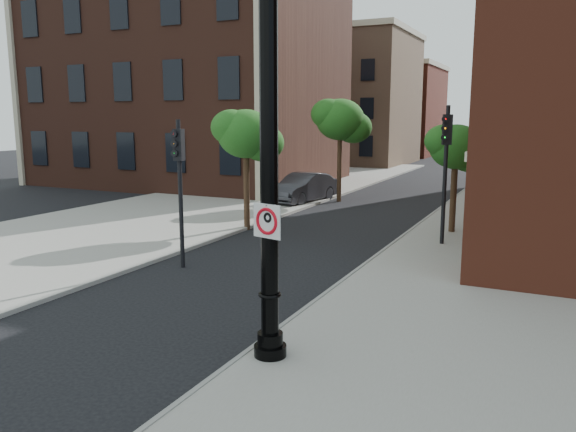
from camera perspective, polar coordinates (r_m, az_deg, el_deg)
The scene contains 16 objects.
ground at distance 12.24m, azimuth -12.30°, elevation -11.82°, with size 120.00×120.00×0.00m, color black.
sidewalk_right at distance 19.42m, azimuth 21.81°, elevation -3.92°, with size 8.00×60.00×0.12m, color gray.
sidewalk_left at distance 31.65m, azimuth -5.14°, elevation 1.94°, with size 10.00×50.00×0.12m, color gray.
curb_edge at distance 20.04m, azimuth 10.49°, elevation -2.92°, with size 0.10×60.00×0.14m, color gray.
victorian_building at distance 40.38m, azimuth -9.70°, elevation 15.95°, with size 18.60×14.60×17.95m.
bg_building_tan_a at distance 56.24m, azimuth 6.01°, elevation 11.53°, with size 12.00×12.00×12.00m, color #8D664C.
bg_building_red at distance 69.55m, azimuth 9.98°, elevation 10.32°, with size 12.00×12.00×10.00m, color #602416.
lamppost at distance 9.92m, azimuth -1.92°, elevation 3.19°, with size 0.61×0.61×7.20m.
no_parking_sign at distance 9.84m, azimuth -2.15°, elevation -0.49°, with size 0.60×0.17×0.61m.
parked_car at distance 29.83m, azimuth 1.54°, elevation 2.87°, with size 1.65×4.72×1.56m, color #2F2E33.
traffic_signal_left at distance 16.88m, azimuth -10.99°, elevation 4.70°, with size 0.32×0.38×4.44m.
traffic_signal_right at distance 20.01m, azimuth 15.74°, elevation 6.21°, with size 0.38×0.43×4.89m.
utility_pole at distance 18.20m, azimuth 18.15°, elevation 3.44°, with size 0.10×0.10×5.15m, color #999999.
street_tree_a at distance 22.38m, azimuth -4.18°, elevation 8.17°, with size 2.66×2.41×4.80m.
street_tree_b at distance 30.09m, azimuth 5.41°, elevation 9.61°, with size 3.02×2.73×5.44m.
street_tree_c at distance 22.32m, azimuth 16.76°, elevation 6.61°, with size 2.35×2.12×4.23m.
Camera 1 is at (7.11, -8.87, 4.51)m, focal length 35.00 mm.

